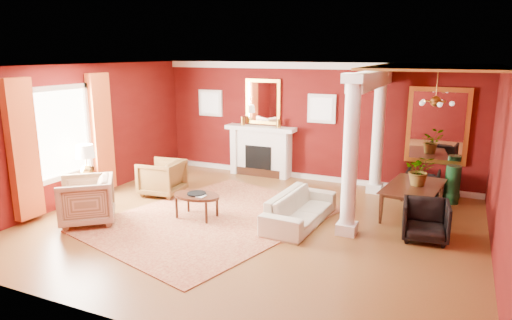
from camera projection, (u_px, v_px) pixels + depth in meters
The scene contains 27 objects.
ground at pixel (253, 225), 8.50m from camera, with size 8.00×8.00×0.00m, color brown.
room_shell at pixel (252, 117), 8.03m from camera, with size 8.04×7.04×2.92m.
fireplace at pixel (261, 151), 11.81m from camera, with size 1.85×0.42×1.29m.
overmantel_mirror at pixel (263, 102), 11.64m from camera, with size 0.95×0.07×1.15m.
flank_window_left at pixel (210, 103), 12.30m from camera, with size 0.70×0.07×0.70m.
flank_window_right at pixel (322, 109), 11.05m from camera, with size 0.70×0.07×0.70m.
left_window at pixel (65, 139), 9.20m from camera, with size 0.21×2.55×2.60m.
column_front at pixel (350, 155), 7.75m from camera, with size 0.36×0.36×2.80m.
column_back at pixel (378, 131), 10.15m from camera, with size 0.36×0.36×2.80m.
header_beam at pixel (372, 79), 8.90m from camera, with size 0.30×3.20×0.32m, color white.
amber_ceiling at pixel (436, 67), 8.24m from camera, with size 2.30×3.40×0.04m, color gold.
dining_mirror at pixel (437, 126), 10.04m from camera, with size 1.30×0.07×1.70m.
chandelier at pixel (436, 101), 8.41m from camera, with size 0.60×0.62×0.75m.
crown_trim at pixel (313, 66), 10.92m from camera, with size 8.00×0.08×0.16m, color white.
base_trim at pixel (310, 177), 11.55m from camera, with size 8.00×0.08×0.12m, color white.
rug at pixel (214, 219), 8.78m from camera, with size 3.32×4.43×0.02m, color maroon.
sofa at pixel (300, 204), 8.49m from camera, with size 1.99×0.58×0.78m, color beige.
armchair_leopard at pixel (162, 176), 10.19m from camera, with size 0.85×0.80×0.87m, color black.
armchair_stripe at pixel (86, 198), 8.48m from camera, with size 0.94×0.88×0.97m, color tan.
coffee_table at pixel (197, 197), 8.75m from camera, with size 0.94×0.94×0.48m.
coffee_book at pixel (198, 191), 8.62m from camera, with size 0.15×0.02×0.20m, color black.
side_table at pixel (86, 167), 9.27m from camera, with size 0.53×0.53×1.32m.
dining_table at pixel (415, 192), 8.87m from camera, with size 1.72×0.60×0.96m, color black.
dining_chair_near at pixel (426, 219), 7.74m from camera, with size 0.74×0.69×0.76m, color black.
dining_chair_far at pixel (422, 183), 9.98m from camera, with size 0.68×0.63×0.70m, color black.
green_urn at pixel (452, 188), 9.65m from camera, with size 0.34×0.34×0.83m.
potted_plant at pixel (421, 156), 8.74m from camera, with size 0.55×0.61×0.47m, color #26591E.
Camera 1 is at (3.36, -7.25, 3.13)m, focal length 32.00 mm.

